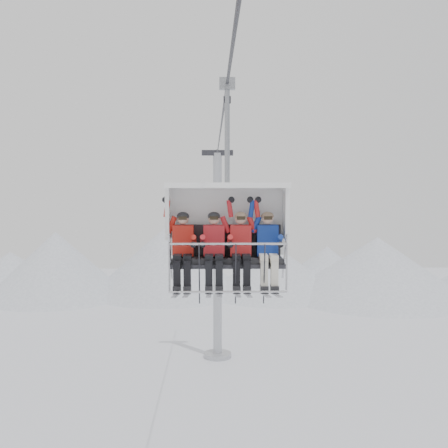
{
  "coord_description": "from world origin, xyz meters",
  "views": [
    {
      "loc": [
        -0.27,
        -13.93,
        11.44
      ],
      "look_at": [
        0.0,
        0.0,
        10.4
      ],
      "focal_mm": 45.0,
      "sensor_mm": 36.0,
      "label": 1
    }
  ],
  "objects_px": {
    "skier_center_right": "(241,247)",
    "skier_center_left": "(214,247)",
    "skier_far_left": "(183,247)",
    "lift_tower_right": "(218,270)",
    "chairlift_carrier": "(227,222)",
    "skier_far_right": "(268,247)"
  },
  "relations": [
    {
      "from": "lift_tower_right",
      "to": "skier_far_left",
      "type": "relative_size",
      "value": 7.99
    },
    {
      "from": "skier_center_left",
      "to": "chairlift_carrier",
      "type": "bearing_deg",
      "value": 50.09
    },
    {
      "from": "lift_tower_right",
      "to": "skier_center_left",
      "type": "bearing_deg",
      "value": -90.58
    },
    {
      "from": "skier_center_right",
      "to": "skier_far_right",
      "type": "relative_size",
      "value": 1.0
    },
    {
      "from": "skier_center_left",
      "to": "skier_far_left",
      "type": "bearing_deg",
      "value": 180.0
    },
    {
      "from": "lift_tower_right",
      "to": "chairlift_carrier",
      "type": "xyz_separation_m",
      "value": [
        0.0,
        -25.03,
        4.89
      ]
    },
    {
      "from": "skier_center_left",
      "to": "skier_center_right",
      "type": "height_order",
      "value": "same"
    },
    {
      "from": "chairlift_carrier",
      "to": "skier_center_right",
      "type": "xyz_separation_m",
      "value": [
        0.26,
        -0.3,
        -0.46
      ]
    },
    {
      "from": "chairlift_carrier",
      "to": "skier_center_right",
      "type": "distance_m",
      "value": 0.61
    },
    {
      "from": "skier_far_right",
      "to": "skier_center_left",
      "type": "bearing_deg",
      "value": 180.0
    },
    {
      "from": "skier_center_right",
      "to": "skier_far_right",
      "type": "distance_m",
      "value": 0.51
    },
    {
      "from": "skier_far_left",
      "to": "skier_far_right",
      "type": "relative_size",
      "value": 1.0
    },
    {
      "from": "skier_center_right",
      "to": "chairlift_carrier",
      "type": "bearing_deg",
      "value": 130.25
    },
    {
      "from": "chairlift_carrier",
      "to": "skier_center_right",
      "type": "relative_size",
      "value": 2.36
    },
    {
      "from": "skier_center_left",
      "to": "lift_tower_right",
      "type": "bearing_deg",
      "value": 89.42
    },
    {
      "from": "lift_tower_right",
      "to": "skier_center_right",
      "type": "xyz_separation_m",
      "value": [
        0.26,
        -25.34,
        4.42
      ]
    },
    {
      "from": "lift_tower_right",
      "to": "skier_center_right",
      "type": "distance_m",
      "value": 25.72
    },
    {
      "from": "lift_tower_right",
      "to": "skier_center_right",
      "type": "relative_size",
      "value": 7.99
    },
    {
      "from": "skier_center_right",
      "to": "skier_center_left",
      "type": "bearing_deg",
      "value": 180.0
    },
    {
      "from": "skier_center_right",
      "to": "skier_far_left",
      "type": "bearing_deg",
      "value": 180.0
    },
    {
      "from": "lift_tower_right",
      "to": "skier_center_left",
      "type": "height_order",
      "value": "lift_tower_right"
    },
    {
      "from": "chairlift_carrier",
      "to": "skier_far_left",
      "type": "distance_m",
      "value": 1.01
    }
  ]
}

